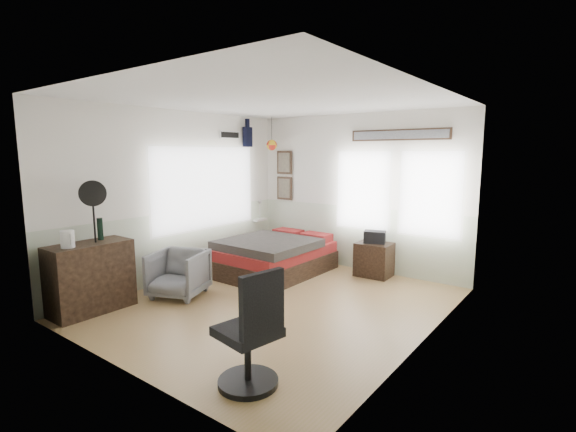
# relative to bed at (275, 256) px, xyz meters

# --- Properties ---
(ground_plane) EXTENTS (4.00, 4.50, 0.01)m
(ground_plane) POSITION_rel_bed_xyz_m (0.91, -1.12, -0.30)
(ground_plane) COLOR #A6844E
(room_shell) EXTENTS (4.02, 4.52, 2.71)m
(room_shell) POSITION_rel_bed_xyz_m (0.84, -0.94, 1.31)
(room_shell) COLOR white
(room_shell) RESTS_ON ground_plane
(wall_decor) EXTENTS (3.55, 1.32, 1.44)m
(wall_decor) POSITION_rel_bed_xyz_m (-0.19, 0.84, 1.80)
(wall_decor) COLOR #3F2B1F
(wall_decor) RESTS_ON room_shell
(bed) EXTENTS (1.41, 1.92, 0.61)m
(bed) POSITION_rel_bed_xyz_m (0.00, 0.00, 0.00)
(bed) COLOR black
(bed) RESTS_ON ground_plane
(dresser) EXTENTS (0.48, 1.00, 0.90)m
(dresser) POSITION_rel_bed_xyz_m (-0.83, -2.77, 0.15)
(dresser) COLOR black
(dresser) RESTS_ON ground_plane
(armchair) EXTENTS (0.92, 0.93, 0.66)m
(armchair) POSITION_rel_bed_xyz_m (-0.39, -1.72, 0.03)
(armchair) COLOR slate
(armchair) RESTS_ON ground_plane
(nightstand) EXTENTS (0.58, 0.47, 0.56)m
(nightstand) POSITION_rel_bed_xyz_m (1.41, 0.87, -0.02)
(nightstand) COLOR black
(nightstand) RESTS_ON ground_plane
(task_chair) EXTENTS (0.55, 0.55, 1.07)m
(task_chair) POSITION_rel_bed_xyz_m (2.03, -2.86, 0.14)
(task_chair) COLOR black
(task_chair) RESTS_ON ground_plane
(kettle) EXTENTS (0.18, 0.16, 0.21)m
(kettle) POSITION_rel_bed_xyz_m (-0.77, -3.04, 0.71)
(kettle) COLOR silver
(kettle) RESTS_ON dresser
(bottle) EXTENTS (0.07, 0.07, 0.29)m
(bottle) POSITION_rel_bed_xyz_m (-0.90, -2.56, 0.75)
(bottle) COLOR black
(bottle) RESTS_ON dresser
(stand_fan) EXTENTS (0.20, 0.31, 0.80)m
(stand_fan) POSITION_rel_bed_xyz_m (-0.78, -2.69, 1.22)
(stand_fan) COLOR black
(stand_fan) RESTS_ON dresser
(black_bag) EXTENTS (0.40, 0.32, 0.20)m
(black_bag) POSITION_rel_bed_xyz_m (1.41, 0.87, 0.36)
(black_bag) COLOR black
(black_bag) RESTS_ON nightstand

